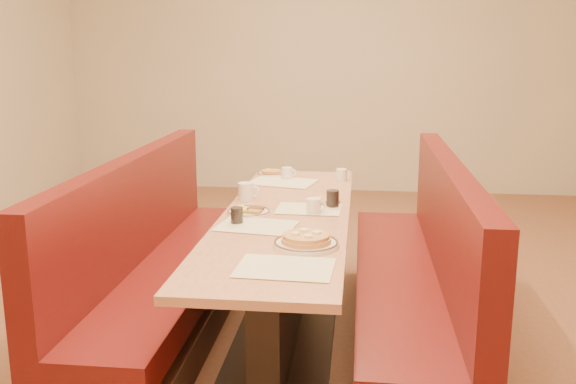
# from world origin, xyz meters

# --- Properties ---
(ground) EXTENTS (8.00, 8.00, 0.00)m
(ground) POSITION_xyz_m (0.00, 0.00, 0.00)
(ground) COLOR #9E6647
(ground) RESTS_ON ground
(diner_table) EXTENTS (0.70, 2.50, 0.75)m
(diner_table) POSITION_xyz_m (0.00, 0.00, 0.37)
(diner_table) COLOR black
(diner_table) RESTS_ON ground
(booth_left) EXTENTS (0.55, 2.50, 1.05)m
(booth_left) POSITION_xyz_m (-0.73, 0.00, 0.36)
(booth_left) COLOR #4C3326
(booth_left) RESTS_ON ground
(booth_right) EXTENTS (0.55, 2.50, 1.05)m
(booth_right) POSITION_xyz_m (0.73, 0.00, 0.36)
(booth_right) COLOR #4C3326
(booth_right) RESTS_ON ground
(placemat_near_left) EXTENTS (0.43, 0.35, 0.00)m
(placemat_near_left) POSITION_xyz_m (-0.12, -0.27, 0.75)
(placemat_near_left) COLOR #FBEBC4
(placemat_near_left) RESTS_ON diner_table
(placemat_near_right) EXTENTS (0.42, 0.32, 0.00)m
(placemat_near_right) POSITION_xyz_m (0.10, -0.89, 0.75)
(placemat_near_right) COLOR #FBEBC4
(placemat_near_right) RESTS_ON diner_table
(placemat_far_left) EXTENTS (0.50, 0.42, 0.00)m
(placemat_far_left) POSITION_xyz_m (-0.12, 0.84, 0.75)
(placemat_far_left) COLOR #FBEBC4
(placemat_far_left) RESTS_ON diner_table
(placemat_far_right) EXTENTS (0.37, 0.28, 0.00)m
(placemat_far_right) POSITION_xyz_m (0.12, 0.11, 0.75)
(placemat_far_right) COLOR #FBEBC4
(placemat_far_right) RESTS_ON diner_table
(pancake_plate) EXTENTS (0.31, 0.31, 0.07)m
(pancake_plate) POSITION_xyz_m (0.16, -0.58, 0.77)
(pancake_plate) COLOR white
(pancake_plate) RESTS_ON diner_table
(eggs_plate) EXTENTS (0.24, 0.24, 0.05)m
(eggs_plate) POSITION_xyz_m (-0.21, -0.02, 0.76)
(eggs_plate) COLOR white
(eggs_plate) RESTS_ON diner_table
(extra_plate_mid) EXTENTS (0.20, 0.20, 0.04)m
(extra_plate_mid) POSITION_xyz_m (0.20, 0.27, 0.76)
(extra_plate_mid) COLOR white
(extra_plate_mid) RESTS_ON diner_table
(extra_plate_far) EXTENTS (0.21, 0.21, 0.04)m
(extra_plate_far) POSITION_xyz_m (-0.23, 1.10, 0.76)
(extra_plate_far) COLOR white
(extra_plate_far) RESTS_ON diner_table
(coffee_mug_a) EXTENTS (0.11, 0.08, 0.09)m
(coffee_mug_a) POSITION_xyz_m (0.16, 0.02, 0.80)
(coffee_mug_a) COLOR white
(coffee_mug_a) RESTS_ON diner_table
(coffee_mug_b) EXTENTS (0.14, 0.10, 0.10)m
(coffee_mug_b) POSITION_xyz_m (-0.28, 0.31, 0.80)
(coffee_mug_b) COLOR white
(coffee_mug_b) RESTS_ON diner_table
(coffee_mug_c) EXTENTS (0.11, 0.08, 0.08)m
(coffee_mug_c) POSITION_xyz_m (0.28, 0.95, 0.79)
(coffee_mug_c) COLOR white
(coffee_mug_c) RESTS_ON diner_table
(coffee_mug_d) EXTENTS (0.11, 0.08, 0.08)m
(coffee_mug_d) POSITION_xyz_m (-0.10, 0.96, 0.79)
(coffee_mug_d) COLOR white
(coffee_mug_d) RESTS_ON diner_table
(soda_tumbler_near) EXTENTS (0.06, 0.06, 0.09)m
(soda_tumbler_near) POSITION_xyz_m (-0.23, -0.23, 0.79)
(soda_tumbler_near) COLOR black
(soda_tumbler_near) RESTS_ON diner_table
(soda_tumbler_mid) EXTENTS (0.07, 0.07, 0.10)m
(soda_tumbler_mid) POSITION_xyz_m (0.25, 0.18, 0.80)
(soda_tumbler_mid) COLOR black
(soda_tumbler_mid) RESTS_ON diner_table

